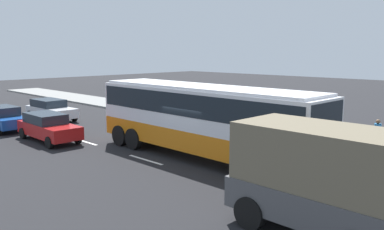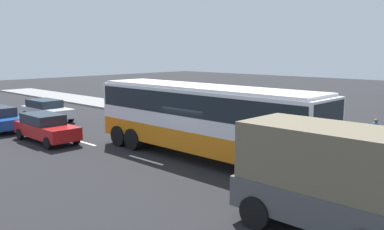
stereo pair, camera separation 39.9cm
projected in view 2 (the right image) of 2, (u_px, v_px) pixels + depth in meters
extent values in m
plane|color=black|center=(199.00, 159.00, 18.94)|extent=(120.00, 120.00, 0.00)
cube|color=gray|center=(289.00, 132.00, 24.89)|extent=(80.00, 4.00, 0.15)
cube|color=white|center=(33.00, 128.00, 26.54)|extent=(2.40, 0.16, 0.01)
cube|color=white|center=(83.00, 142.00, 22.38)|extent=(2.40, 0.16, 0.01)
cube|color=white|center=(146.00, 160.00, 18.72)|extent=(2.40, 0.16, 0.01)
cube|color=white|center=(304.00, 205.00, 13.22)|extent=(2.40, 0.16, 0.01)
cube|color=orange|center=(203.00, 137.00, 18.85)|extent=(12.32, 2.71, 0.95)
cube|color=silver|center=(203.00, 108.00, 18.63)|extent=(12.32, 2.71, 1.83)
cube|color=black|center=(203.00, 102.00, 18.59)|extent=(12.07, 2.73, 1.01)
cube|color=black|center=(328.00, 122.00, 14.43)|extent=(0.14, 2.38, 1.46)
cube|color=silver|center=(203.00, 87.00, 18.48)|extent=(11.83, 2.55, 0.12)
cylinder|color=black|center=(303.00, 160.00, 16.68)|extent=(1.10, 0.31, 1.10)
cylinder|color=black|center=(270.00, 173.00, 14.92)|extent=(1.10, 0.31, 1.10)
cylinder|color=black|center=(168.00, 132.00, 22.38)|extent=(1.10, 0.31, 1.10)
cylinder|color=black|center=(133.00, 139.00, 20.62)|extent=(1.10, 0.31, 1.10)
cylinder|color=black|center=(154.00, 129.00, 23.21)|extent=(1.10, 0.31, 1.10)
cylinder|color=black|center=(119.00, 136.00, 21.45)|extent=(1.10, 0.31, 1.10)
cube|color=#4C4C4F|center=(351.00, 207.00, 10.63)|extent=(6.32, 2.39, 0.90)
cube|color=#6B604C|center=(354.00, 161.00, 10.43)|extent=(6.06, 2.30, 1.64)
cylinder|color=black|center=(296.00, 192.00, 13.05)|extent=(0.96, 0.28, 0.96)
cylinder|color=black|center=(256.00, 212.00, 11.43)|extent=(0.96, 0.28, 0.96)
cube|color=#B21919|center=(47.00, 130.00, 22.40)|extent=(4.68, 1.75, 0.69)
cube|color=#1E2833|center=(43.00, 118.00, 22.58)|extent=(2.58, 1.59, 0.53)
cylinder|color=black|center=(76.00, 138.00, 21.87)|extent=(0.64, 0.21, 0.64)
cylinder|color=black|center=(48.00, 143.00, 20.72)|extent=(0.64, 0.21, 0.64)
cylinder|color=black|center=(47.00, 130.00, 24.18)|extent=(0.64, 0.21, 0.64)
cylinder|color=black|center=(20.00, 134.00, 23.03)|extent=(0.64, 0.21, 0.64)
cube|color=silver|center=(47.00, 112.00, 29.23)|extent=(4.68, 1.91, 0.66)
cube|color=#1E2833|center=(44.00, 103.00, 29.41)|extent=(2.59, 1.71, 0.54)
cylinder|color=black|center=(71.00, 117.00, 28.80)|extent=(0.64, 0.22, 0.64)
cylinder|color=black|center=(48.00, 120.00, 27.55)|extent=(0.64, 0.22, 0.64)
cylinder|color=black|center=(47.00, 113.00, 31.02)|extent=(0.64, 0.22, 0.64)
cylinder|color=black|center=(26.00, 115.00, 29.76)|extent=(0.64, 0.22, 0.64)
cylinder|color=black|center=(23.00, 127.00, 25.20)|extent=(0.65, 0.22, 0.64)
cylinder|color=black|center=(3.00, 122.00, 27.07)|extent=(0.65, 0.22, 0.64)
cylinder|color=#38334C|center=(205.00, 117.00, 27.60)|extent=(0.14, 0.14, 0.83)
cylinder|color=#38334C|center=(204.00, 116.00, 27.75)|extent=(0.14, 0.14, 0.83)
cylinder|color=#2672B2|center=(205.00, 106.00, 27.56)|extent=(0.32, 0.32, 0.62)
sphere|color=#9E7051|center=(205.00, 100.00, 27.50)|extent=(0.22, 0.22, 0.22)
cylinder|color=brown|center=(375.00, 142.00, 19.92)|extent=(0.14, 0.14, 0.79)
cylinder|color=brown|center=(374.00, 143.00, 19.78)|extent=(0.14, 0.14, 0.79)
cylinder|color=#2672B2|center=(376.00, 129.00, 19.74)|extent=(0.32, 0.32, 0.59)
sphere|color=brown|center=(376.00, 121.00, 19.67)|extent=(0.21, 0.21, 0.21)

